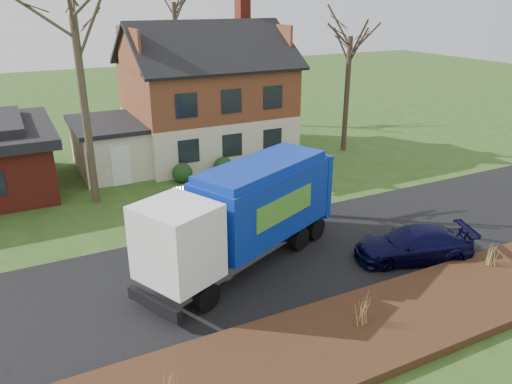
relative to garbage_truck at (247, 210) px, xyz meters
name	(u,v)px	position (x,y,z in m)	size (l,w,h in m)	color
ground	(294,253)	(1.94, -0.23, -2.14)	(120.00, 120.00, 0.00)	#2C4C19
road	(294,253)	(1.94, -0.23, -2.13)	(80.00, 7.00, 0.02)	black
mulch_verge	(385,324)	(1.94, -5.53, -1.99)	(80.00, 3.50, 0.30)	black
main_house	(199,91)	(3.43, 13.67, 1.89)	(12.95, 8.95, 9.26)	beige
garbage_truck	(247,210)	(0.00, 0.00, 0.00)	(8.84, 5.69, 3.71)	black
silver_sedan	(224,196)	(1.13, 4.78, -1.38)	(1.61, 4.63, 1.52)	#B1B4B9
navy_wagon	(413,244)	(5.69, -2.66, -1.50)	(1.80, 4.43, 1.28)	black
tree_front_east	(352,16)	(12.15, 10.54, 6.15)	(3.67, 3.67, 10.20)	#3A2E23
grass_clump_mid	(362,309)	(1.19, -5.33, -1.36)	(0.35, 0.28, 0.97)	#A68049
grass_clump_east	(492,254)	(7.51, -4.65, -1.39)	(0.36, 0.30, 0.91)	#9D8645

